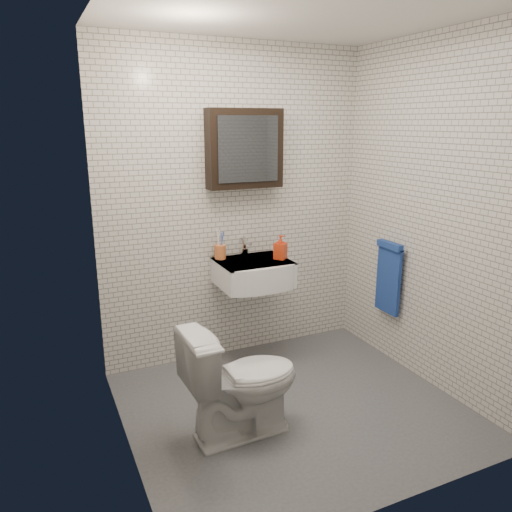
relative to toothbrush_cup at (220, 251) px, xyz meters
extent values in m
cube|color=#484A50|center=(0.16, -0.93, -0.91)|extent=(2.20, 2.00, 0.01)
cube|color=silver|center=(0.16, 0.07, 0.34)|extent=(2.20, 0.02, 2.50)
cube|color=silver|center=(0.16, -1.93, 0.34)|extent=(2.20, 0.02, 2.50)
cube|color=silver|center=(-0.94, -0.93, 0.34)|extent=(0.02, 2.00, 2.50)
cube|color=silver|center=(1.26, -0.93, 0.34)|extent=(0.02, 2.00, 2.50)
cube|color=white|center=(0.16, -0.93, 1.59)|extent=(2.20, 2.00, 0.02)
cube|color=white|center=(0.21, -0.15, -0.16)|extent=(0.55, 0.45, 0.20)
cylinder|color=silver|center=(0.21, -0.13, -0.07)|extent=(0.31, 0.31, 0.02)
cylinder|color=silver|center=(0.21, -0.13, -0.07)|extent=(0.04, 0.04, 0.01)
cube|color=white|center=(0.21, -0.15, -0.07)|extent=(0.55, 0.45, 0.01)
cylinder|color=silver|center=(0.21, 0.01, -0.03)|extent=(0.06, 0.06, 0.06)
cylinder|color=silver|center=(0.21, 0.01, 0.03)|extent=(0.03, 0.03, 0.08)
cylinder|color=silver|center=(0.21, -0.05, 0.06)|extent=(0.02, 0.12, 0.02)
cube|color=silver|center=(0.21, 0.04, 0.08)|extent=(0.02, 0.09, 0.01)
cube|color=black|center=(0.21, 0.00, 0.79)|extent=(0.60, 0.14, 0.60)
cube|color=#3F444C|center=(0.21, -0.08, 0.79)|extent=(0.49, 0.01, 0.49)
cylinder|color=silver|center=(1.22, -0.58, 0.04)|extent=(0.02, 0.30, 0.02)
cylinder|color=silver|center=(1.24, -0.45, 0.04)|extent=(0.04, 0.02, 0.02)
cylinder|color=silver|center=(1.24, -0.71, 0.04)|extent=(0.04, 0.02, 0.02)
cube|color=#214B9A|center=(1.21, -0.58, -0.23)|extent=(0.03, 0.26, 0.54)
cube|color=#214B9A|center=(1.20, -0.58, 0.05)|extent=(0.05, 0.26, 0.05)
cylinder|color=#D26A34|center=(0.00, 0.00, -0.01)|extent=(0.09, 0.09, 0.11)
cylinder|color=white|center=(-0.02, -0.01, 0.07)|extent=(0.02, 0.03, 0.21)
cylinder|color=#3E60C8|center=(0.01, -0.01, 0.06)|extent=(0.02, 0.02, 0.19)
cylinder|color=white|center=(-0.01, 0.02, 0.07)|extent=(0.03, 0.04, 0.22)
cylinder|color=#3E60C8|center=(0.02, 0.01, 0.06)|extent=(0.03, 0.04, 0.20)
imported|color=orange|center=(0.43, -0.20, 0.03)|extent=(0.12, 0.12, 0.19)
imported|color=white|center=(-0.26, -1.04, -0.55)|extent=(0.73, 0.43, 0.73)
camera|label=1|loc=(-1.33, -3.58, 0.98)|focal=35.00mm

